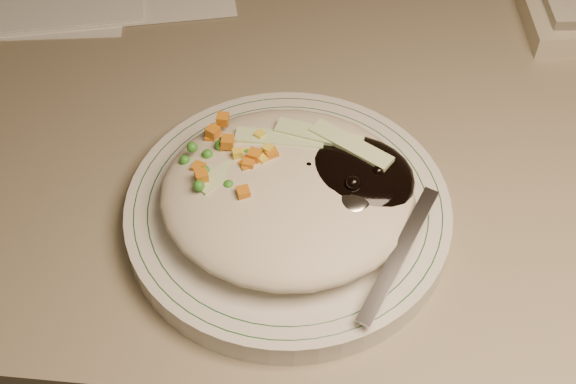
{
  "coord_description": "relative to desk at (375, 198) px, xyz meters",
  "views": [
    {
      "loc": [
        -0.04,
        0.79,
        1.24
      ],
      "look_at": [
        -0.08,
        1.18,
        0.78
      ],
      "focal_mm": 50.0,
      "sensor_mm": 36.0,
      "label": 1
    }
  ],
  "objects": [
    {
      "name": "meal",
      "position": [
        -0.08,
        -0.2,
        0.24
      ],
      "size": [
        0.21,
        0.19,
        0.05
      ],
      "color": "beige",
      "rests_on": "plate"
    },
    {
      "name": "desk",
      "position": [
        0.0,
        0.0,
        0.0
      ],
      "size": [
        1.4,
        0.7,
        0.74
      ],
      "color": "gray",
      "rests_on": "ground"
    },
    {
      "name": "plate",
      "position": [
        -0.08,
        -0.2,
        0.21
      ],
      "size": [
        0.25,
        0.25,
        0.02
      ],
      "primitive_type": "cylinder",
      "color": "silver",
      "rests_on": "desk"
    },
    {
      "name": "plate_rim",
      "position": [
        -0.08,
        -0.2,
        0.22
      ],
      "size": [
        0.24,
        0.24,
        0.0
      ],
      "color": "#144723",
      "rests_on": "plate"
    }
  ]
}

